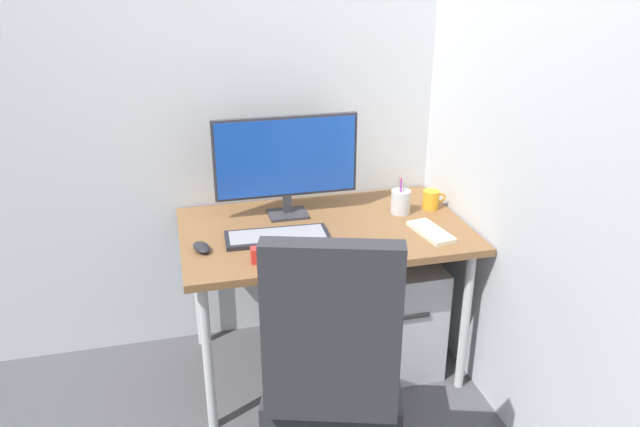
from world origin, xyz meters
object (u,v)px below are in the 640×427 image
object	(u,v)px
office_chair	(333,367)
monitor	(286,160)
notebook	(431,232)
coffee_mug	(431,200)
mouse	(202,247)
keyboard	(277,237)
filing_cabinet	(388,311)
pen_holder	(401,201)
desk_clamp_accessory	(257,255)

from	to	relation	value
office_chair	monitor	xyz separation A→B (m)	(0.04, 0.93, 0.41)
notebook	coffee_mug	bearing A→B (deg)	57.44
monitor	mouse	size ratio (longest dim) A/B	6.03
keyboard	coffee_mug	distance (m)	0.76
filing_cabinet	pen_holder	world-z (taller)	pen_holder
office_chair	mouse	bearing A→B (deg)	119.36
office_chair	mouse	size ratio (longest dim) A/B	10.23
keyboard	desk_clamp_accessory	world-z (taller)	desk_clamp_accessory
notebook	desk_clamp_accessory	world-z (taller)	desk_clamp_accessory
filing_cabinet	pen_holder	xyz separation A→B (m)	(0.08, 0.11, 0.49)
filing_cabinet	monitor	xyz separation A→B (m)	(-0.42, 0.22, 0.70)
notebook	desk_clamp_accessory	distance (m)	0.75
office_chair	desk_clamp_accessory	bearing A→B (deg)	108.50
keyboard	mouse	world-z (taller)	mouse
office_chair	notebook	size ratio (longest dim) A/B	4.50
monitor	mouse	world-z (taller)	monitor
pen_holder	desk_clamp_accessory	bearing A→B (deg)	-155.36
keyboard	coffee_mug	size ratio (longest dim) A/B	3.94
mouse	desk_clamp_accessory	bearing A→B (deg)	-54.60
office_chair	pen_holder	world-z (taller)	office_chair
keyboard	mouse	bearing A→B (deg)	-172.87
coffee_mug	notebook	bearing A→B (deg)	-113.22
mouse	filing_cabinet	bearing A→B (deg)	-13.41
monitor	pen_holder	world-z (taller)	monitor
mouse	pen_holder	bearing A→B (deg)	-6.69
pen_holder	desk_clamp_accessory	distance (m)	0.78
filing_cabinet	keyboard	distance (m)	0.68
notebook	coffee_mug	distance (m)	0.29
desk_clamp_accessory	mouse	bearing A→B (deg)	143.07
monitor	pen_holder	size ratio (longest dim) A/B	3.45
filing_cabinet	office_chair	bearing A→B (deg)	-122.79
keyboard	desk_clamp_accessory	distance (m)	0.22
coffee_mug	monitor	bearing A→B (deg)	172.22
coffee_mug	mouse	bearing A→B (deg)	-169.77
office_chair	notebook	bearing A→B (deg)	44.86
office_chair	pen_holder	xyz separation A→B (m)	(0.54, 0.82, 0.21)
office_chair	pen_holder	size ratio (longest dim) A/B	5.85
office_chair	mouse	distance (m)	0.76
keyboard	filing_cabinet	bearing A→B (deg)	2.48
mouse	keyboard	bearing A→B (deg)	-10.53
office_chair	keyboard	size ratio (longest dim) A/B	2.48
monitor	filing_cabinet	bearing A→B (deg)	-27.59
filing_cabinet	monitor	distance (m)	0.84
filing_cabinet	mouse	bearing A→B (deg)	-175.75
monitor	mouse	bearing A→B (deg)	-145.07
monitor	office_chair	bearing A→B (deg)	-92.28
filing_cabinet	notebook	world-z (taller)	notebook
pen_holder	desk_clamp_accessory	world-z (taller)	pen_holder
monitor	mouse	distance (m)	0.55
coffee_mug	office_chair	bearing A→B (deg)	-129.57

